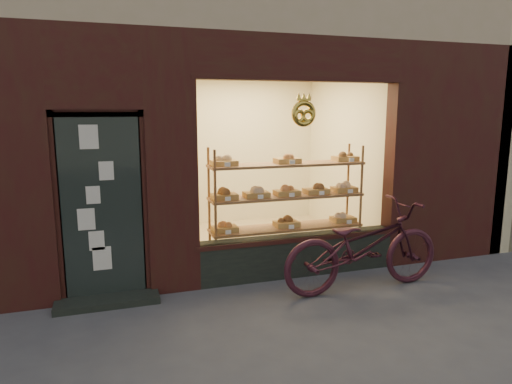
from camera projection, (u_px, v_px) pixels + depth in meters
name	position (u px, v px, depth m)	size (l,w,h in m)	color
ground	(345.00, 361.00, 4.05)	(90.00, 90.00, 0.00)	#3D3E44
display_shelf	(287.00, 206.00, 6.42)	(2.20, 0.45, 1.70)	brown
bicycle	(363.00, 246.00, 5.58)	(0.74, 2.11, 1.11)	#35141F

